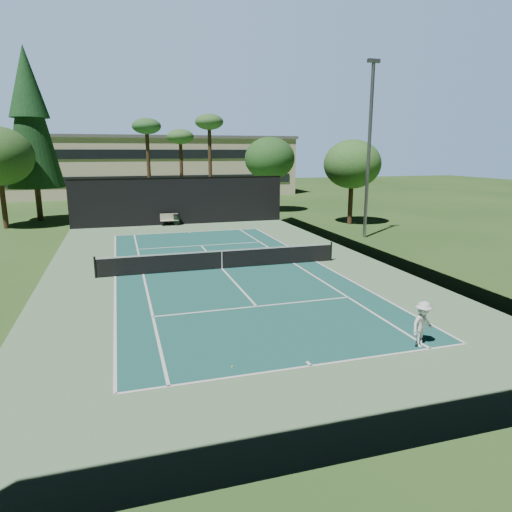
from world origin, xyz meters
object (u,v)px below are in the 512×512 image
Objects in this scene: tennis_net at (222,259)px; tennis_ball_c at (231,262)px; tennis_ball_d at (137,250)px; park_bench at (169,219)px; player at (423,324)px; tennis_ball_a at (232,367)px; tennis_ball_b at (181,266)px; trash_bin at (177,220)px.

tennis_net reaches higher than tennis_ball_c.
park_bench reaches higher than tennis_ball_d.
player reaches higher than park_bench.
tennis_net is at bearing 78.87° from tennis_ball_a.
tennis_ball_b is 0.05× the size of park_bench.
tennis_net is at bearing 86.98° from player.
trash_bin is (-1.26, 14.39, 0.45)m from tennis_ball_c.
tennis_ball_d is at bearing -107.91° from park_bench.
tennis_ball_c reaches higher than tennis_ball_a.
tennis_ball_d is at bearing 136.66° from tennis_ball_c.
tennis_ball_c is 14.52m from park_bench.
tennis_ball_c is at bearing 76.39° from tennis_ball_a.
player is at bearing -71.02° from tennis_net.
tennis_ball_d is (-2.17, 4.77, 0.00)m from tennis_ball_b.
player is at bearing -76.12° from tennis_ball_c.
tennis_ball_c is (3.04, 12.55, 0.00)m from tennis_ball_a.
player is at bearing -64.85° from tennis_ball_b.
tennis_ball_a is at bearing -103.61° from tennis_ball_c.
player is at bearing -80.76° from trash_bin.
tennis_net is 8.55× the size of player.
tennis_ball_d is at bearing 96.48° from tennis_ball_a.
tennis_ball_c is 0.04× the size of park_bench.
tennis_ball_c is at bearing 81.88° from player.
trash_bin is (0.61, 0.01, -0.07)m from park_bench.
park_bench is (-1.87, 14.38, 0.51)m from tennis_ball_c.
tennis_net is 195.92× the size of tennis_ball_c.
tennis_ball_b is 0.95× the size of tennis_ball_d.
tennis_ball_d is at bearing 125.05° from tennis_net.
tennis_ball_c is 0.85× the size of tennis_ball_d.
player is 19.51× the size of tennis_ball_d.
tennis_ball_d is (-1.96, 17.27, 0.01)m from tennis_ball_a.
tennis_ball_c is (0.81, 1.25, -0.52)m from tennis_net.
tennis_net reaches higher than tennis_ball_b.
park_bench is at bearing 72.09° from tennis_ball_d.
tennis_ball_c is at bearing -82.58° from park_bench.
tennis_ball_c is (-3.17, 12.83, -0.72)m from player.
trash_bin is (-0.45, 15.64, -0.08)m from tennis_net.
player is 27.58m from trash_bin.
tennis_net is 15.65m from trash_bin.
player reaches higher than tennis_net.
tennis_net is 176.04× the size of tennis_ball_b.
park_bench is 0.62m from trash_bin.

